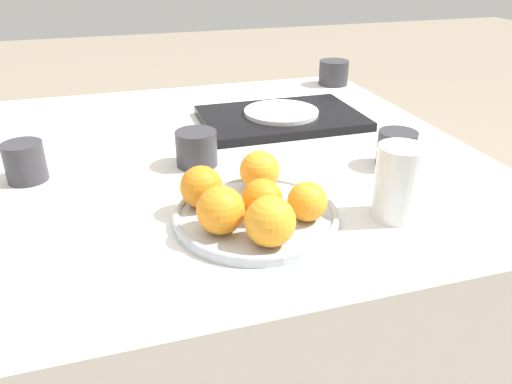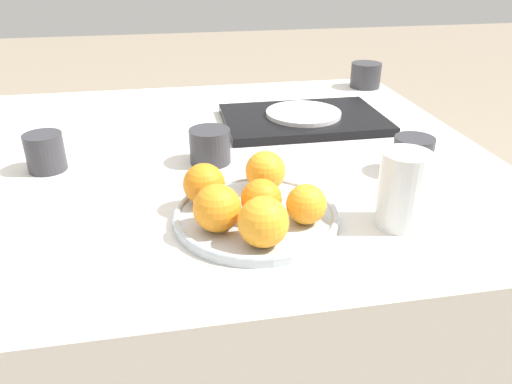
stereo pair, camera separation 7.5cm
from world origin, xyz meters
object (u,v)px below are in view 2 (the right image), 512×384
(orange_4, at_px, (204,184))
(orange_5, at_px, (306,204))
(cup_3, at_px, (366,75))
(cup_2, at_px, (413,155))
(cup_0, at_px, (210,146))
(serving_tray, at_px, (303,119))
(orange_2, at_px, (263,222))
(orange_3, at_px, (265,171))
(cup_1, at_px, (45,152))
(fruit_platter, at_px, (256,215))
(water_glass, at_px, (403,189))
(orange_0, at_px, (261,199))
(side_plate, at_px, (303,113))
(orange_1, at_px, (217,208))

(orange_4, bearing_deg, orange_5, -31.58)
(orange_5, bearing_deg, cup_3, 62.54)
(cup_2, bearing_deg, orange_5, -146.74)
(cup_0, bearing_deg, serving_tray, 38.29)
(orange_2, relative_size, orange_3, 1.05)
(orange_5, height_order, cup_1, orange_5)
(cup_2, bearing_deg, cup_3, 76.63)
(fruit_platter, xyz_separation_m, cup_2, (0.32, 0.13, 0.03))
(water_glass, distance_m, cup_1, 0.65)
(orange_5, height_order, water_glass, water_glass)
(cup_0, bearing_deg, fruit_platter, -79.10)
(water_glass, relative_size, cup_3, 1.36)
(orange_0, height_order, cup_1, orange_0)
(serving_tray, height_order, side_plate, side_plate)
(orange_2, height_order, cup_1, orange_2)
(orange_0, distance_m, cup_2, 0.34)
(orange_5, relative_size, cup_0, 0.76)
(fruit_platter, relative_size, orange_2, 3.61)
(orange_5, xyz_separation_m, cup_3, (0.39, 0.75, -0.01))
(orange_4, distance_m, water_glass, 0.30)
(side_plate, relative_size, cup_3, 2.03)
(orange_0, height_order, orange_3, orange_3)
(orange_2, relative_size, serving_tray, 0.19)
(fruit_platter, distance_m, serving_tray, 0.47)
(orange_2, bearing_deg, orange_1, 138.16)
(orange_2, distance_m, side_plate, 0.55)
(serving_tray, distance_m, cup_0, 0.31)
(orange_4, relative_size, cup_1, 0.94)
(cup_3, bearing_deg, orange_3, -124.12)
(orange_1, relative_size, orange_3, 1.04)
(fruit_platter, height_order, orange_4, orange_4)
(side_plate, bearing_deg, cup_2, -67.45)
(cup_2, bearing_deg, serving_tray, 112.55)
(orange_0, distance_m, cup_1, 0.45)
(side_plate, distance_m, cup_2, 0.33)
(orange_2, bearing_deg, orange_0, 80.98)
(orange_4, relative_size, cup_3, 0.77)
(orange_2, distance_m, orange_3, 0.17)
(cup_3, bearing_deg, cup_2, -103.37)
(fruit_platter, relative_size, orange_3, 3.79)
(orange_1, distance_m, cup_2, 0.42)
(orange_5, bearing_deg, fruit_platter, 151.01)
(cup_2, bearing_deg, orange_0, -156.12)
(side_plate, distance_m, cup_1, 0.57)
(orange_0, xyz_separation_m, orange_3, (0.03, 0.09, 0.00))
(water_glass, distance_m, serving_tray, 0.48)
(orange_4, bearing_deg, water_glass, -19.01)
(side_plate, bearing_deg, orange_0, -112.95)
(orange_1, relative_size, orange_4, 1.05)
(cup_0, relative_size, cup_1, 1.11)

